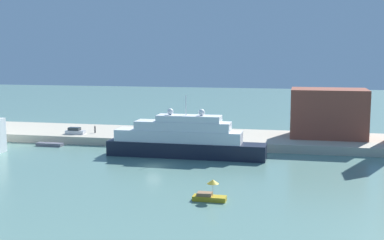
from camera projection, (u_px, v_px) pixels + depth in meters
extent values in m
plane|color=slate|center=(154.00, 166.00, 85.93)|extent=(400.00, 400.00, 0.00)
cube|color=#B7AD99|center=(187.00, 137.00, 110.40)|extent=(110.00, 18.78, 1.68)
cube|color=black|center=(186.00, 149.00, 93.42)|extent=(29.90, 4.82, 2.84)
cube|color=white|center=(178.00, 136.00, 93.41)|extent=(23.92, 4.43, 2.18)
cube|color=white|center=(183.00, 126.00, 92.97)|extent=(17.94, 4.05, 1.69)
cube|color=white|center=(189.00, 118.00, 92.52)|extent=(11.96, 3.66, 1.20)
cylinder|color=silver|center=(186.00, 105.00, 92.32)|extent=(0.16, 0.16, 3.75)
sphere|color=white|center=(202.00, 112.00, 91.85)|extent=(1.20, 1.20, 1.20)
sphere|color=white|center=(170.00, 112.00, 93.13)|extent=(1.20, 1.20, 1.20)
cube|color=#B7991E|center=(209.00, 198.00, 65.69)|extent=(4.41, 1.66, 0.63)
cube|color=#8C6647|center=(205.00, 194.00, 65.76)|extent=(1.94, 1.33, 0.44)
cylinder|color=#B2B2B2|center=(213.00, 190.00, 65.44)|extent=(0.06, 0.06, 1.69)
cone|color=gold|center=(213.00, 182.00, 65.29)|extent=(1.59, 1.59, 0.55)
cube|color=#595966|center=(50.00, 144.00, 104.63)|extent=(5.62, 1.71, 0.65)
cube|color=brown|center=(328.00, 113.00, 105.36)|extent=(15.59, 10.30, 10.23)
cube|color=silver|center=(75.00, 132.00, 109.91)|extent=(4.26, 1.65, 0.76)
cube|color=#262D33|center=(74.00, 129.00, 109.86)|extent=(2.56, 1.49, 0.67)
cylinder|color=#4C4C4C|center=(95.00, 130.00, 111.26)|extent=(0.36, 0.36, 1.42)
sphere|color=tan|center=(95.00, 126.00, 111.15)|extent=(0.24, 0.24, 0.24)
cylinder|color=black|center=(193.00, 139.00, 101.45)|extent=(0.52, 0.52, 0.60)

